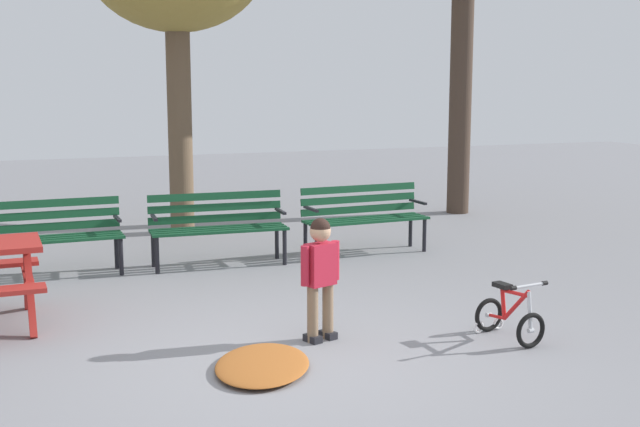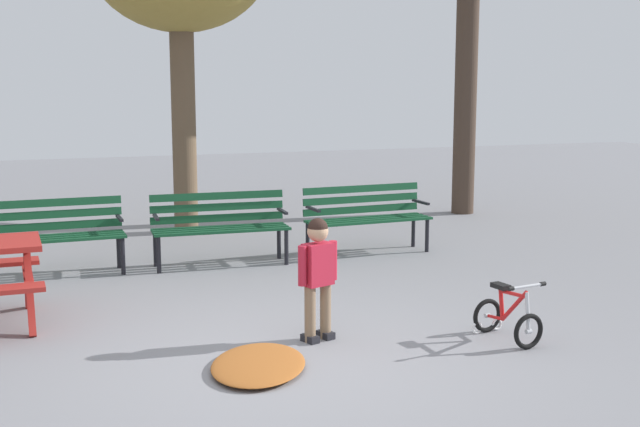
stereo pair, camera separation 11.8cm
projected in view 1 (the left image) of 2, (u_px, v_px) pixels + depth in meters
ground at (280, 362)px, 6.45m from camera, size 36.00×36.00×0.00m
park_bench_far_left at (48, 231)px, 9.20m from camera, size 1.61×0.50×0.85m
park_bench_left at (218, 222)px, 9.77m from camera, size 1.62×0.52×0.85m
park_bench_right at (363, 213)px, 10.45m from camera, size 1.62×0.54×0.85m
child_standing at (320, 269)px, 6.90m from camera, size 0.38×0.24×1.05m
kids_bicycle at (509, 317)px, 6.99m from camera, size 0.43×0.60×0.54m
leaf_pile at (262, 365)px, 6.30m from camera, size 1.06×1.22×0.07m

